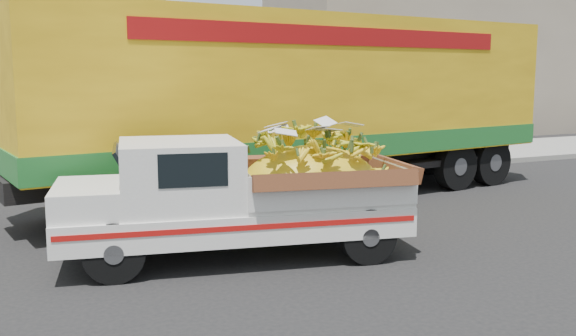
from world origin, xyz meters
name	(u,v)px	position (x,y,z in m)	size (l,w,h in m)	color
ground	(293,254)	(0.00, 0.00, 0.00)	(100.00, 100.00, 0.00)	black
curb	(182,184)	(0.00, 6.20, 0.07)	(60.00, 0.25, 0.15)	gray
sidewalk	(160,172)	(0.00, 8.30, 0.07)	(60.00, 4.00, 0.14)	gray
building_right	(434,65)	(14.00, 15.20, 3.00)	(14.00, 6.00, 6.00)	gray
pickup_truck	(260,194)	(-0.46, 0.15, 0.92)	(5.15, 2.65, 1.72)	black
semi_trailer	(306,99)	(2.05, 3.75, 2.12)	(12.06, 4.23, 3.80)	black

